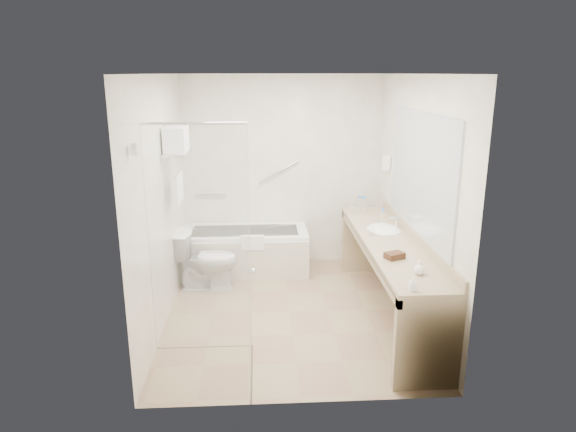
{
  "coord_description": "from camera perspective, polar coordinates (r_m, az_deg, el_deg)",
  "views": [
    {
      "loc": [
        -0.31,
        -5.09,
        2.51
      ],
      "look_at": [
        0.0,
        0.3,
        1.0
      ],
      "focal_mm": 32.0,
      "sensor_mm": 36.0,
      "label": 1
    }
  ],
  "objects": [
    {
      "name": "floor",
      "position": [
        5.68,
        0.18,
        -10.59
      ],
      "size": [
        3.2,
        3.2,
        0.0
      ],
      "primitive_type": "plane",
      "color": "#9C8660",
      "rests_on": "ground"
    },
    {
      "name": "amenity_basket",
      "position": [
        4.86,
        11.75,
        -4.32
      ],
      "size": [
        0.2,
        0.17,
        0.06
      ],
      "primitive_type": "cube",
      "rotation": [
        0.0,
        0.0,
        0.41
      ],
      "color": "#4E2E1C",
      "rests_on": "vanity_counter"
    },
    {
      "name": "wall_left",
      "position": [
        5.33,
        -13.9,
        1.5
      ],
      "size": [
        0.1,
        3.2,
        2.5
      ],
      "primitive_type": "cube",
      "color": "white",
      "rests_on": "ground"
    },
    {
      "name": "ceiling",
      "position": [
        5.1,
        0.2,
        15.52
      ],
      "size": [
        2.6,
        3.2,
        0.1
      ],
      "primitive_type": "cube",
      "color": "white",
      "rests_on": "wall_back"
    },
    {
      "name": "grab_bar_long",
      "position": [
        6.77,
        -1.04,
        4.91
      ],
      "size": [
        0.53,
        0.03,
        0.33
      ],
      "primitive_type": "cylinder",
      "rotation": [
        0.0,
        1.05,
        0.0
      ],
      "color": "silver",
      "rests_on": "wall_back"
    },
    {
      "name": "soap_bottle_a",
      "position": [
        4.21,
        13.67,
        -7.69
      ],
      "size": [
        0.07,
        0.12,
        0.05
      ],
      "primitive_type": "imported",
      "rotation": [
        0.0,
        0.0,
        0.18
      ],
      "color": "white",
      "rests_on": "vanity_counter"
    },
    {
      "name": "drinking_glass_far",
      "position": [
        5.49,
        9.26,
        -1.62
      ],
      "size": [
        0.09,
        0.09,
        0.1
      ],
      "primitive_type": "cylinder",
      "rotation": [
        0.0,
        0.0,
        0.14
      ],
      "color": "silver",
      "rests_on": "vanity_counter"
    },
    {
      "name": "soap_bottle_b",
      "position": [
        4.53,
        14.41,
        -5.73
      ],
      "size": [
        0.1,
        0.13,
        0.1
      ],
      "primitive_type": "imported",
      "rotation": [
        0.0,
        0.0,
        -0.06
      ],
      "color": "white",
      "rests_on": "vanity_counter"
    },
    {
      "name": "grab_bar_short",
      "position": [
        6.86,
        -8.57,
        2.31
      ],
      "size": [
        0.4,
        0.03,
        0.03
      ],
      "primitive_type": "cylinder",
      "rotation": [
        0.0,
        1.57,
        0.0
      ],
      "color": "silver",
      "rests_on": "wall_back"
    },
    {
      "name": "faucet",
      "position": [
        5.77,
        12.02,
        -0.62
      ],
      "size": [
        0.03,
        0.03,
        0.14
      ],
      "primitive_type": "cylinder",
      "color": "silver",
      "rests_on": "vanity_counter"
    },
    {
      "name": "water_bottle_left",
      "position": [
        5.87,
        10.46,
        -0.18
      ],
      "size": [
        0.06,
        0.06,
        0.19
      ],
      "rotation": [
        0.0,
        0.0,
        -0.11
      ],
      "color": "silver",
      "rests_on": "vanity_counter"
    },
    {
      "name": "wall_front",
      "position": [
        3.72,
        1.7,
        -4.17
      ],
      "size": [
        2.6,
        0.1,
        2.5
      ],
      "primitive_type": "cube",
      "color": "white",
      "rests_on": "ground"
    },
    {
      "name": "towel_shelf",
      "position": [
        5.56,
        -12.27,
        7.46
      ],
      "size": [
        0.24,
        0.55,
        0.81
      ],
      "color": "silver",
      "rests_on": "wall_left"
    },
    {
      "name": "sink",
      "position": [
        5.76,
        10.57,
        -1.69
      ],
      "size": [
        0.4,
        0.52,
        0.14
      ],
      "primitive_type": "ellipsoid",
      "color": "white",
      "rests_on": "vanity_counter"
    },
    {
      "name": "wall_right",
      "position": [
        5.48,
        13.89,
        1.88
      ],
      "size": [
        0.1,
        3.2,
        2.5
      ],
      "primitive_type": "cube",
      "color": "white",
      "rests_on": "ground"
    },
    {
      "name": "drinking_glass_near",
      "position": [
        6.35,
        7.17,
        0.79
      ],
      "size": [
        0.09,
        0.09,
        0.09
      ],
      "primitive_type": "cylinder",
      "rotation": [
        0.0,
        0.0,
        -0.37
      ],
      "color": "silver",
      "rests_on": "vanity_counter"
    },
    {
      "name": "water_bottle_mid",
      "position": [
        6.31,
        8.41,
        1.14
      ],
      "size": [
        0.07,
        0.07,
        0.22
      ],
      "rotation": [
        0.0,
        0.0,
        0.27
      ],
      "color": "silver",
      "rests_on": "vanity_counter"
    },
    {
      "name": "water_bottle_right",
      "position": [
        6.36,
        7.95,
        1.24
      ],
      "size": [
        0.06,
        0.06,
        0.21
      ],
      "rotation": [
        0.0,
        0.0,
        -0.43
      ],
      "color": "silver",
      "rests_on": "vanity_counter"
    },
    {
      "name": "toilet",
      "position": [
        6.21,
        -9.04,
        -4.87
      ],
      "size": [
        0.75,
        0.45,
        0.71
      ],
      "primitive_type": "imported",
      "rotation": [
        0.0,
        0.0,
        1.51
      ],
      "color": "white",
      "rests_on": "floor"
    },
    {
      "name": "wall_back",
      "position": [
        6.81,
        -0.64,
        4.98
      ],
      "size": [
        2.6,
        0.1,
        2.5
      ],
      "primitive_type": "cube",
      "color": "white",
      "rests_on": "ground"
    },
    {
      "name": "shower_enclosure",
      "position": [
        4.42,
        -7.28,
        -3.59
      ],
      "size": [
        0.96,
        0.91,
        2.11
      ],
      "color": "silver",
      "rests_on": "floor"
    },
    {
      "name": "hairdryer_unit",
      "position": [
        6.42,
        10.87,
        5.85
      ],
      "size": [
        0.08,
        0.1,
        0.18
      ],
      "primitive_type": "cube",
      "color": "white",
      "rests_on": "wall_right"
    },
    {
      "name": "bathtub",
      "position": [
        6.71,
        -4.74,
        -3.87
      ],
      "size": [
        1.6,
        0.73,
        0.59
      ],
      "color": "white",
      "rests_on": "floor"
    },
    {
      "name": "vanity_counter",
      "position": [
        5.45,
        11.14,
        -4.75
      ],
      "size": [
        0.55,
        2.7,
        0.95
      ],
      "color": "tan",
      "rests_on": "floor"
    },
    {
      "name": "mirror",
      "position": [
        5.28,
        14.46,
        4.66
      ],
      "size": [
        0.02,
        2.0,
        1.2
      ],
      "primitive_type": "cube",
      "color": "#ADB3BA",
      "rests_on": "wall_right"
    }
  ]
}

